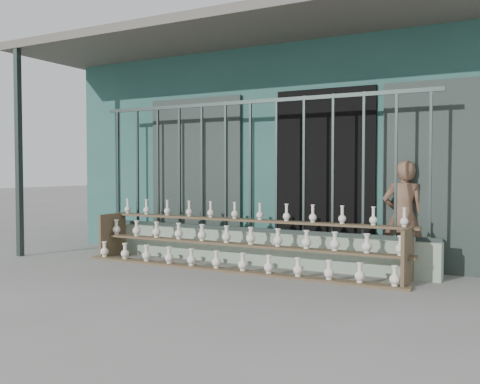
% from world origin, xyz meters
% --- Properties ---
extents(ground, '(60.00, 60.00, 0.00)m').
position_xyz_m(ground, '(0.00, 0.00, 0.00)').
color(ground, slate).
extents(workshop_building, '(7.40, 6.60, 3.21)m').
position_xyz_m(workshop_building, '(0.00, 4.23, 1.62)').
color(workshop_building, '#28554E').
rests_on(workshop_building, ground).
extents(parapet_wall, '(5.00, 0.20, 0.45)m').
position_xyz_m(parapet_wall, '(0.00, 1.30, 0.23)').
color(parapet_wall, '#91A68E').
rests_on(parapet_wall, ground).
extents(security_fence, '(5.00, 0.04, 1.80)m').
position_xyz_m(security_fence, '(-0.00, 1.30, 1.35)').
color(security_fence, '#283330').
rests_on(security_fence, parapet_wall).
extents(shelf_rack, '(4.50, 0.68, 0.85)m').
position_xyz_m(shelf_rack, '(0.03, 0.89, 0.36)').
color(shelf_rack, brown).
rests_on(shelf_rack, ground).
extents(elderly_woman, '(0.61, 0.51, 1.41)m').
position_xyz_m(elderly_woman, '(1.98, 1.67, 0.71)').
color(elderly_woman, brown).
rests_on(elderly_woman, ground).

